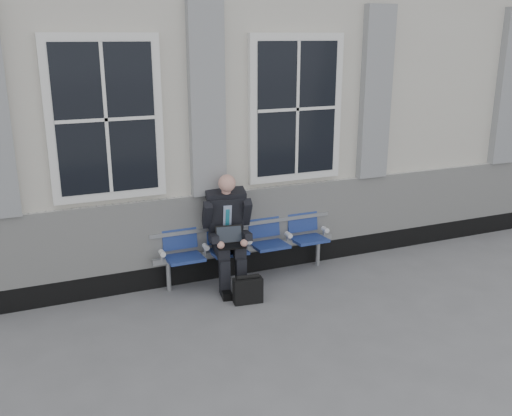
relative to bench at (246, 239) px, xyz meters
name	(u,v)px	position (x,y,z in m)	size (l,w,h in m)	color
ground	(320,312)	(0.42, -1.32, -0.55)	(70.00, 70.00, 0.00)	slate
station_building	(220,97)	(0.41, 2.15, 1.67)	(14.40, 4.40, 4.49)	beige
bench	(246,239)	(0.00, 0.00, 0.00)	(2.60, 0.47, 0.91)	#9EA0A3
businessman	(228,227)	(-0.32, -0.14, 0.25)	(0.66, 0.88, 1.51)	black
briefcase	(248,290)	(-0.28, -0.75, -0.38)	(0.38, 0.20, 0.37)	black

